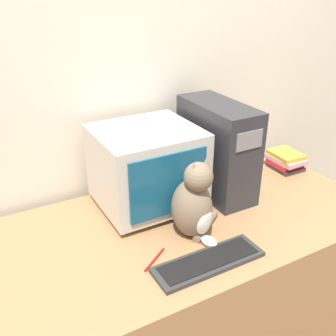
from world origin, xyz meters
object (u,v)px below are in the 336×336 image
Objects in this scene: crt_monitor at (147,167)px; cat at (194,205)px; computer_tower at (217,149)px; keyboard at (208,262)px; book_stack at (285,160)px; pen at (155,259)px.

crt_monitor is 1.27× the size of cat.
computer_tower is 0.62m from keyboard.
cat is (0.06, -0.31, -0.05)m from crt_monitor.
book_stack is (0.80, 0.29, -0.10)m from cat.
cat is 0.86m from book_stack.
crt_monitor is 2.21× the size of book_stack.
cat reaches higher than pen.
book_stack is 1.08m from pen.
computer_tower reaches higher than keyboard.
keyboard is at bearing -117.46° from cat.
cat is (-0.30, -0.27, -0.08)m from computer_tower.
crt_monitor is at bearing 67.04° from pen.
cat is at bearing 17.56° from pen.
cat is (0.05, 0.19, 0.14)m from keyboard.
book_stack is 1.58× the size of pen.
book_stack is at bearing 7.12° from cat.
computer_tower reaches higher than crt_monitor.
crt_monitor is 0.54m from keyboard.
crt_monitor is 0.32m from cat.
computer_tower is at bearing 52.58° from keyboard.
pen is at bearing -112.96° from crt_monitor.
computer_tower reaches higher than pen.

